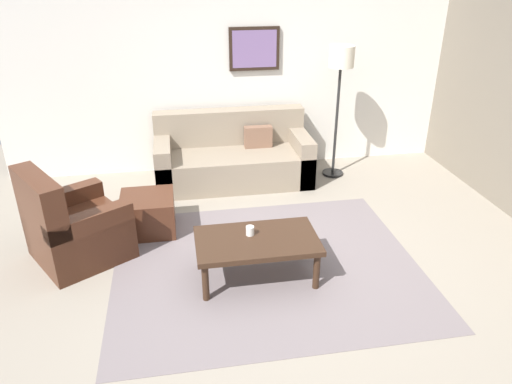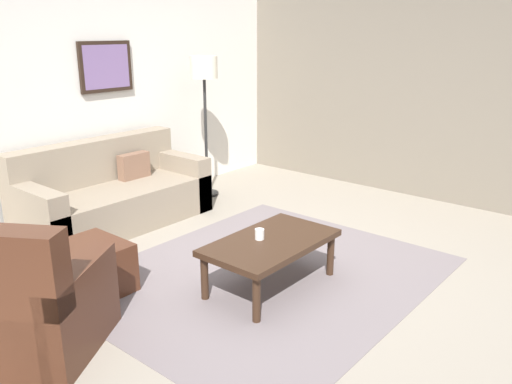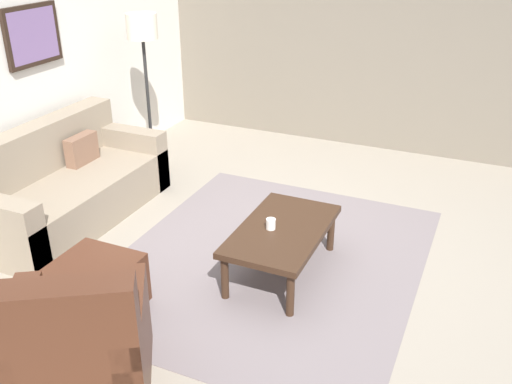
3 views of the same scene
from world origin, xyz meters
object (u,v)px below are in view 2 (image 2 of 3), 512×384
at_px(couch_main, 110,196).
at_px(coffee_table, 271,246).
at_px(lamp_standing, 204,82).
at_px(cup, 260,234).
at_px(armchair_leather, 28,311).
at_px(framed_artwork, 106,67).
at_px(ottoman, 88,269).

xyz_separation_m(couch_main, coffee_table, (-0.06, -2.25, 0.06)).
bearing_deg(lamp_standing, cup, -125.47).
height_order(couch_main, armchair_leather, armchair_leather).
height_order(lamp_standing, framed_artwork, framed_artwork).
distance_m(cup, lamp_standing, 2.72).
distance_m(ottoman, cup, 1.38).
bearing_deg(coffee_table, framed_artwork, 80.85).
distance_m(couch_main, framed_artwork, 1.43).
relative_size(ottoman, coffee_table, 0.51).
bearing_deg(couch_main, lamp_standing, -4.09).
height_order(ottoman, lamp_standing, lamp_standing).
bearing_deg(ottoman, framed_artwork, 48.56).
distance_m(couch_main, ottoman, 1.61).
bearing_deg(lamp_standing, framed_artwork, 152.73).
height_order(cup, framed_artwork, framed_artwork).
distance_m(armchair_leather, cup, 1.75).
distance_m(lamp_standing, framed_artwork, 1.14).
relative_size(cup, lamp_standing, 0.05).
height_order(ottoman, framed_artwork, framed_artwork).
xyz_separation_m(armchair_leather, framed_artwork, (2.14, 2.06, 1.31)).
bearing_deg(armchair_leather, coffee_table, -19.47).
bearing_deg(coffee_table, ottoman, 134.00).
bearing_deg(armchair_leather, cup, -17.69).
relative_size(coffee_table, cup, 12.93).
xyz_separation_m(ottoman, framed_artwork, (1.43, 1.62, 1.41)).
distance_m(coffee_table, framed_artwork, 2.98).
relative_size(coffee_table, lamp_standing, 0.64).
xyz_separation_m(armchair_leather, ottoman, (0.70, 0.44, -0.11)).
relative_size(couch_main, framed_artwork, 3.02).
bearing_deg(framed_artwork, coffee_table, -99.15).
xyz_separation_m(couch_main, framed_artwork, (0.37, 0.42, 1.32)).
bearing_deg(ottoman, cup, -45.32).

